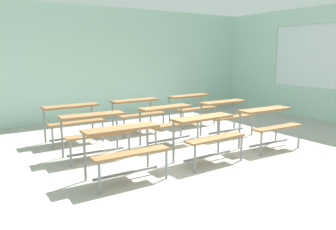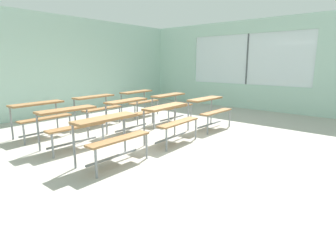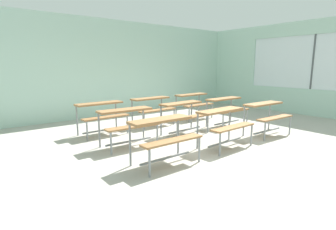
{
  "view_description": "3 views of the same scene",
  "coord_description": "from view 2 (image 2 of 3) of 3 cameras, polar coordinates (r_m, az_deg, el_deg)",
  "views": [
    {
      "loc": [
        -3.19,
        -4.1,
        1.77
      ],
      "look_at": [
        0.17,
        1.15,
        0.6
      ],
      "focal_mm": 35.11,
      "sensor_mm": 36.0,
      "label": 1
    },
    {
      "loc": [
        -3.8,
        -3.3,
        1.6
      ],
      "look_at": [
        0.89,
        0.62,
        0.37
      ],
      "focal_mm": 28.0,
      "sensor_mm": 36.0,
      "label": 2
    },
    {
      "loc": [
        -3.8,
        -3.3,
        1.6
      ],
      "look_at": [
        -0.19,
        1.31,
        0.49
      ],
      "focal_mm": 28.0,
      "sensor_mm": 36.0,
      "label": 3
    }
  ],
  "objects": [
    {
      "name": "wall_right",
      "position": [
        9.35,
        20.41,
        9.77
      ],
      "size": [
        0.12,
        9.0,
        3.0
      ],
      "color": "silver",
      "rests_on": "ground"
    },
    {
      "name": "desk_bench_r0c1",
      "position": [
        5.25,
        0.44,
        0.02
      ],
      "size": [
        1.12,
        0.63,
        0.74
      ],
      "rotation": [
        0.0,
        0.0,
        0.04
      ],
      "color": "olive",
      "rests_on": "ground"
    },
    {
      "name": "desk_bench_r0c2",
      "position": [
        6.45,
        8.93,
        2.02
      ],
      "size": [
        1.12,
        0.63,
        0.74
      ],
      "rotation": [
        0.0,
        0.0,
        -0.03
      ],
      "color": "olive",
      "rests_on": "ground"
    },
    {
      "name": "desk_bench_r1c2",
      "position": [
        7.12,
        0.79,
        3.03
      ],
      "size": [
        1.11,
        0.6,
        0.74
      ],
      "rotation": [
        0.0,
        0.0,
        0.01
      ],
      "color": "olive",
      "rests_on": "ground"
    },
    {
      "name": "wall_back",
      "position": [
        8.68,
        -24.5,
        9.74
      ],
      "size": [
        10.0,
        0.12,
        3.0
      ],
      "primitive_type": "cube",
      "color": "silver",
      "rests_on": "ground"
    },
    {
      "name": "desk_bench_r2c1",
      "position": [
        7.04,
        -15.23,
        2.53
      ],
      "size": [
        1.12,
        0.63,
        0.74
      ],
      "rotation": [
        0.0,
        0.0,
        0.04
      ],
      "color": "olive",
      "rests_on": "ground"
    },
    {
      "name": "desk_bench_r1c0",
      "position": [
        5.24,
        -20.53,
        -0.74
      ],
      "size": [
        1.12,
        0.63,
        0.74
      ],
      "rotation": [
        0.0,
        0.0,
        -0.04
      ],
      "color": "olive",
      "rests_on": "ground"
    },
    {
      "name": "desk_bench_r1c1",
      "position": [
        6.12,
        -8.28,
        1.53
      ],
      "size": [
        1.13,
        0.64,
        0.74
      ],
      "rotation": [
        0.0,
        0.0,
        0.05
      ],
      "color": "olive",
      "rests_on": "ground"
    },
    {
      "name": "desk_bench_r0c0",
      "position": [
        4.25,
        -12.43,
        -3.0
      ],
      "size": [
        1.1,
        0.59,
        0.74
      ],
      "rotation": [
        0.0,
        0.0,
        -0.0
      ],
      "color": "olive",
      "rests_on": "ground"
    },
    {
      "name": "ground",
      "position": [
        5.29,
        -1.02,
        -6.49
      ],
      "size": [
        10.0,
        9.0,
        0.05
      ],
      "primitive_type": "cube",
      "color": "#ADA89E"
    },
    {
      "name": "desk_bench_r2c2",
      "position": [
        7.98,
        -6.28,
        3.87
      ],
      "size": [
        1.12,
        0.64,
        0.74
      ],
      "rotation": [
        0.0,
        0.0,
        0.04
      ],
      "color": "olive",
      "rests_on": "ground"
    },
    {
      "name": "desk_bench_r2c0",
      "position": [
        6.28,
        -26.07,
        0.73
      ],
      "size": [
        1.12,
        0.62,
        0.74
      ],
      "rotation": [
        0.0,
        0.0,
        0.03
      ],
      "color": "olive",
      "rests_on": "ground"
    }
  ]
}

